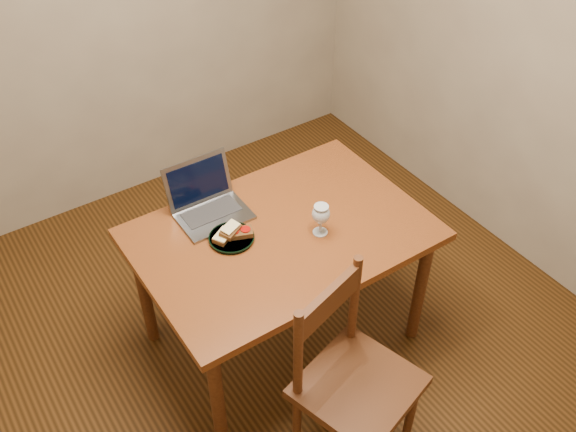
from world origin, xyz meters
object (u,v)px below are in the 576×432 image
chair (354,374)px  laptop (206,199)px  table (282,245)px  plate (232,238)px  milk_glass (321,220)px

chair → laptop: size_ratio=1.69×
chair → laptop: laptop is taller
table → laptop: (-0.21, 0.32, 0.15)m
chair → laptop: bearing=80.2°
table → laptop: size_ratio=3.99×
plate → laptop: (0.01, 0.24, 0.05)m
table → milk_glass: bearing=-36.7°
chair → plate: chair is taller
table → laptop: laptop is taller
plate → laptop: size_ratio=0.63×
plate → table: bearing=-20.0°
plate → milk_glass: (0.35, -0.18, 0.07)m
table → chair: bearing=-98.3°
milk_glass → laptop: bearing=129.3°
table → chair: 0.69m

